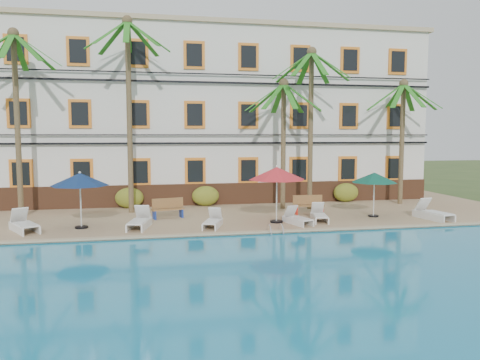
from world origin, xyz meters
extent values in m
plane|color=#384C23|center=(0.00, 0.00, 0.00)|extent=(100.00, 100.00, 0.00)
cube|color=tan|center=(0.00, 5.00, 0.12)|extent=(30.00, 12.00, 0.25)
cube|color=#1780AE|center=(0.00, -7.00, 0.10)|extent=(26.00, 12.00, 0.20)
cube|color=tan|center=(0.00, -0.90, 0.28)|extent=(30.00, 0.35, 0.06)
cube|color=silver|center=(0.00, 10.00, 5.25)|extent=(25.00, 6.00, 10.00)
cube|color=brown|center=(0.00, 6.94, 0.85)|extent=(25.00, 0.12, 1.20)
cube|color=tan|center=(0.00, 10.00, 10.35)|extent=(25.40, 6.40, 0.25)
cube|color=orange|center=(-10.50, 6.95, 2.15)|extent=(1.15, 0.10, 1.50)
cube|color=black|center=(-10.50, 6.90, 2.15)|extent=(0.85, 0.04, 1.20)
cube|color=orange|center=(-7.50, 6.95, 2.15)|extent=(1.15, 0.10, 1.50)
cube|color=black|center=(-7.50, 6.90, 2.15)|extent=(0.85, 0.04, 1.20)
cube|color=orange|center=(-4.50, 6.95, 2.15)|extent=(1.15, 0.10, 1.50)
cube|color=black|center=(-4.50, 6.90, 2.15)|extent=(0.85, 0.04, 1.20)
cube|color=orange|center=(-1.50, 6.95, 2.15)|extent=(1.15, 0.10, 1.50)
cube|color=black|center=(-1.50, 6.90, 2.15)|extent=(0.85, 0.04, 1.20)
cube|color=orange|center=(1.50, 6.95, 2.15)|extent=(1.15, 0.10, 1.50)
cube|color=black|center=(1.50, 6.90, 2.15)|extent=(0.85, 0.04, 1.20)
cube|color=orange|center=(4.50, 6.95, 2.15)|extent=(1.15, 0.10, 1.50)
cube|color=black|center=(4.50, 6.90, 2.15)|extent=(0.85, 0.04, 1.20)
cube|color=orange|center=(7.50, 6.95, 2.15)|extent=(1.15, 0.10, 1.50)
cube|color=black|center=(7.50, 6.90, 2.15)|extent=(0.85, 0.04, 1.20)
cube|color=orange|center=(10.50, 6.95, 2.15)|extent=(1.15, 0.10, 1.50)
cube|color=black|center=(10.50, 6.90, 2.15)|extent=(0.85, 0.04, 1.20)
cube|color=orange|center=(-10.50, 6.95, 5.25)|extent=(1.15, 0.10, 1.50)
cube|color=black|center=(-10.50, 6.90, 5.25)|extent=(0.85, 0.04, 1.20)
cube|color=orange|center=(-7.50, 6.95, 5.25)|extent=(1.15, 0.10, 1.50)
cube|color=black|center=(-7.50, 6.90, 5.25)|extent=(0.85, 0.04, 1.20)
cube|color=orange|center=(-4.50, 6.95, 5.25)|extent=(1.15, 0.10, 1.50)
cube|color=black|center=(-4.50, 6.90, 5.25)|extent=(0.85, 0.04, 1.20)
cube|color=orange|center=(-1.50, 6.95, 5.25)|extent=(1.15, 0.10, 1.50)
cube|color=black|center=(-1.50, 6.90, 5.25)|extent=(0.85, 0.04, 1.20)
cube|color=orange|center=(1.50, 6.95, 5.25)|extent=(1.15, 0.10, 1.50)
cube|color=black|center=(1.50, 6.90, 5.25)|extent=(0.85, 0.04, 1.20)
cube|color=orange|center=(4.50, 6.95, 5.25)|extent=(1.15, 0.10, 1.50)
cube|color=black|center=(4.50, 6.90, 5.25)|extent=(0.85, 0.04, 1.20)
cube|color=orange|center=(7.50, 6.95, 5.25)|extent=(1.15, 0.10, 1.50)
cube|color=black|center=(7.50, 6.90, 5.25)|extent=(0.85, 0.04, 1.20)
cube|color=orange|center=(10.50, 6.95, 5.25)|extent=(1.15, 0.10, 1.50)
cube|color=black|center=(10.50, 6.90, 5.25)|extent=(0.85, 0.04, 1.20)
cube|color=orange|center=(-10.50, 6.95, 8.45)|extent=(1.15, 0.10, 1.50)
cube|color=black|center=(-10.50, 6.90, 8.45)|extent=(0.85, 0.04, 1.20)
cube|color=orange|center=(-7.50, 6.95, 8.45)|extent=(1.15, 0.10, 1.50)
cube|color=black|center=(-7.50, 6.90, 8.45)|extent=(0.85, 0.04, 1.20)
cube|color=orange|center=(-4.50, 6.95, 8.45)|extent=(1.15, 0.10, 1.50)
cube|color=black|center=(-4.50, 6.90, 8.45)|extent=(0.85, 0.04, 1.20)
cube|color=orange|center=(-1.50, 6.95, 8.45)|extent=(1.15, 0.10, 1.50)
cube|color=black|center=(-1.50, 6.90, 8.45)|extent=(0.85, 0.04, 1.20)
cube|color=orange|center=(1.50, 6.95, 8.45)|extent=(1.15, 0.10, 1.50)
cube|color=black|center=(1.50, 6.90, 8.45)|extent=(0.85, 0.04, 1.20)
cube|color=orange|center=(4.50, 6.95, 8.45)|extent=(1.15, 0.10, 1.50)
cube|color=black|center=(4.50, 6.90, 8.45)|extent=(0.85, 0.04, 1.20)
cube|color=orange|center=(7.50, 6.95, 8.45)|extent=(1.15, 0.10, 1.50)
cube|color=black|center=(7.50, 6.90, 8.45)|extent=(0.85, 0.04, 1.20)
cube|color=orange|center=(10.50, 6.95, 8.45)|extent=(1.15, 0.10, 1.50)
cube|color=black|center=(10.50, 6.90, 8.45)|extent=(0.85, 0.04, 1.20)
cube|color=black|center=(0.00, 6.80, 3.70)|extent=(25.00, 0.08, 0.10)
cube|color=black|center=(0.00, 6.80, 4.15)|extent=(25.00, 0.08, 0.06)
cube|color=black|center=(0.00, 6.80, 7.00)|extent=(25.00, 0.08, 0.10)
cube|color=black|center=(0.00, 6.80, 7.45)|extent=(25.00, 0.08, 0.06)
cylinder|color=brown|center=(-9.99, 4.61, 4.52)|extent=(0.26, 0.26, 8.53)
sphere|color=brown|center=(-9.99, 4.61, 8.78)|extent=(0.50, 0.50, 0.50)
cube|color=#22721B|center=(-9.99, 5.64, 8.07)|extent=(0.28, 2.07, 1.45)
cube|color=#22721B|center=(-10.71, 5.34, 8.07)|extent=(1.66, 1.66, 1.45)
cube|color=#22721B|center=(-9.99, 3.59, 8.07)|extent=(0.28, 2.07, 1.45)
cube|color=#22721B|center=(-9.26, 3.89, 8.07)|extent=(1.66, 1.66, 1.45)
cube|color=#22721B|center=(-8.96, 4.61, 8.07)|extent=(2.07, 0.28, 1.45)
cube|color=#22721B|center=(-9.26, 5.34, 8.07)|extent=(1.66, 1.66, 1.45)
cylinder|color=brown|center=(-4.92, 5.13, 4.97)|extent=(0.26, 0.26, 9.44)
sphere|color=brown|center=(-4.92, 5.13, 9.69)|extent=(0.50, 0.50, 0.50)
cube|color=#22721B|center=(-4.92, 6.16, 8.98)|extent=(0.28, 2.07, 1.45)
cube|color=#22721B|center=(-5.65, 5.86, 8.98)|extent=(1.66, 1.66, 1.45)
cube|color=#22721B|center=(-5.95, 5.13, 8.98)|extent=(2.07, 0.28, 1.45)
cube|color=#22721B|center=(-5.65, 4.41, 8.98)|extent=(1.66, 1.66, 1.45)
cube|color=#22721B|center=(-4.92, 4.11, 8.98)|extent=(0.28, 2.07, 1.45)
cube|color=#22721B|center=(-4.20, 4.41, 8.98)|extent=(1.66, 1.66, 1.45)
cube|color=#22721B|center=(-3.90, 5.13, 8.98)|extent=(2.07, 0.28, 1.45)
cube|color=#22721B|center=(-4.20, 5.86, 8.98)|extent=(1.66, 1.66, 1.45)
cylinder|color=brown|center=(2.93, 4.85, 3.54)|extent=(0.26, 0.26, 6.57)
sphere|color=brown|center=(2.93, 4.85, 6.82)|extent=(0.50, 0.50, 0.50)
cube|color=#22721B|center=(2.93, 5.87, 6.11)|extent=(0.28, 2.07, 1.45)
cube|color=#22721B|center=(2.21, 5.57, 6.11)|extent=(1.66, 1.66, 1.45)
cube|color=#22721B|center=(1.91, 4.85, 6.11)|extent=(2.07, 0.28, 1.45)
cube|color=#22721B|center=(2.21, 4.12, 6.11)|extent=(1.66, 1.66, 1.45)
cube|color=#22721B|center=(2.93, 3.82, 6.11)|extent=(0.28, 2.07, 1.45)
cube|color=#22721B|center=(3.66, 4.12, 6.11)|extent=(1.66, 1.66, 1.45)
cube|color=#22721B|center=(3.96, 4.85, 6.11)|extent=(2.07, 0.28, 1.45)
cube|color=#22721B|center=(3.66, 5.57, 6.11)|extent=(1.66, 1.66, 1.45)
cylinder|color=brown|center=(4.30, 4.51, 4.33)|extent=(0.26, 0.26, 8.16)
sphere|color=brown|center=(4.30, 4.51, 8.41)|extent=(0.50, 0.50, 0.50)
cube|color=#22721B|center=(4.30, 5.53, 7.69)|extent=(0.28, 2.07, 1.45)
cube|color=#22721B|center=(3.58, 5.23, 7.69)|extent=(1.66, 1.66, 1.45)
cube|color=#22721B|center=(3.28, 4.51, 7.69)|extent=(2.07, 0.28, 1.45)
cube|color=#22721B|center=(3.58, 3.78, 7.69)|extent=(1.66, 1.66, 1.45)
cube|color=#22721B|center=(4.30, 3.48, 7.69)|extent=(0.28, 2.07, 1.45)
cube|color=#22721B|center=(5.03, 3.78, 7.69)|extent=(1.66, 1.66, 1.45)
cube|color=#22721B|center=(5.33, 4.51, 7.69)|extent=(2.07, 0.28, 1.45)
cube|color=#22721B|center=(5.03, 5.23, 7.69)|extent=(1.66, 1.66, 1.45)
cylinder|color=brown|center=(9.97, 5.27, 3.62)|extent=(0.26, 0.26, 6.74)
sphere|color=brown|center=(9.97, 5.27, 6.99)|extent=(0.50, 0.50, 0.50)
cube|color=#22721B|center=(9.97, 6.29, 6.28)|extent=(0.28, 2.07, 1.45)
cube|color=#22721B|center=(9.25, 5.99, 6.28)|extent=(1.66, 1.66, 1.45)
cube|color=#22721B|center=(8.94, 5.27, 6.28)|extent=(2.07, 0.28, 1.45)
cube|color=#22721B|center=(9.25, 4.54, 6.28)|extent=(1.66, 1.66, 1.45)
cube|color=#22721B|center=(9.97, 4.24, 6.28)|extent=(0.28, 2.07, 1.45)
cube|color=#22721B|center=(10.70, 4.54, 6.28)|extent=(1.66, 1.66, 1.45)
cube|color=#22721B|center=(11.00, 5.27, 6.28)|extent=(2.07, 0.28, 1.45)
cube|color=#22721B|center=(10.70, 5.99, 6.28)|extent=(1.66, 1.66, 1.45)
ellipsoid|color=#295C1A|center=(-5.07, 6.60, 0.80)|extent=(1.50, 0.90, 1.10)
ellipsoid|color=#295C1A|center=(-0.98, 6.60, 0.80)|extent=(1.50, 0.90, 1.10)
ellipsoid|color=#295C1A|center=(7.27, 6.60, 0.80)|extent=(1.50, 0.90, 1.10)
cylinder|color=black|center=(-6.84, 1.42, 0.29)|extent=(0.54, 0.54, 0.08)
cylinder|color=silver|center=(-6.84, 1.42, 1.40)|extent=(0.06, 0.06, 2.30)
cone|color=navy|center=(-6.84, 1.42, 2.31)|extent=(2.39, 2.39, 0.53)
sphere|color=silver|center=(-6.84, 1.42, 2.60)|extent=(0.10, 0.10, 0.10)
cylinder|color=black|center=(1.54, 1.10, 0.29)|extent=(0.57, 0.57, 0.08)
cylinder|color=silver|center=(1.54, 1.10, 1.48)|extent=(0.06, 0.06, 2.46)
cone|color=red|center=(1.54, 1.10, 2.45)|extent=(2.56, 2.56, 0.56)
sphere|color=silver|center=(1.54, 1.10, 2.76)|extent=(0.10, 0.10, 0.10)
cylinder|color=black|center=(6.51, 1.65, 0.28)|extent=(0.49, 0.49, 0.07)
cylinder|color=silver|center=(6.51, 1.65, 1.30)|extent=(0.06, 0.06, 2.10)
cone|color=#0D4C3B|center=(6.51, 1.65, 2.13)|extent=(2.19, 2.19, 0.48)
sphere|color=silver|center=(6.51, 1.65, 2.39)|extent=(0.10, 0.10, 0.10)
cube|color=silver|center=(-8.87, 0.87, 0.59)|extent=(1.22, 1.50, 0.06)
cube|color=silver|center=(-9.33, 1.70, 0.83)|extent=(0.80, 0.75, 0.68)
cube|color=silver|center=(-9.27, 0.95, 0.41)|extent=(1.01, 1.73, 0.32)
cube|color=silver|center=(-8.72, 1.26, 0.41)|extent=(1.01, 1.73, 0.32)
cube|color=silver|center=(-4.50, 0.67, 0.58)|extent=(0.90, 1.45, 0.06)
cube|color=silver|center=(-4.30, 1.59, 0.82)|extent=(0.72, 0.62, 0.67)
cube|color=silver|center=(-4.75, 0.99, 0.41)|extent=(0.47, 1.89, 0.31)
cube|color=silver|center=(-4.14, 0.86, 0.41)|extent=(0.47, 1.89, 0.31)
cube|color=silver|center=(-1.48, 0.32, 0.54)|extent=(0.89, 1.28, 0.05)
cube|color=silver|center=(-1.21, 1.09, 0.74)|extent=(0.65, 0.58, 0.58)
cube|color=silver|center=(-1.66, 0.62, 0.38)|extent=(0.60, 1.59, 0.27)
cube|color=silver|center=(-1.15, 0.44, 0.38)|extent=(0.60, 1.59, 0.27)
cube|color=silver|center=(2.42, 0.32, 0.53)|extent=(0.83, 1.25, 0.05)
cube|color=silver|center=(2.20, 1.08, 0.74)|extent=(0.63, 0.56, 0.58)
cube|color=silver|center=(2.10, 0.45, 0.38)|extent=(0.51, 1.59, 0.27)
cube|color=silver|center=(2.61, 0.60, 0.38)|extent=(0.51, 1.59, 0.27)
cube|color=silver|center=(3.49, 0.78, 0.55)|extent=(0.80, 1.30, 0.06)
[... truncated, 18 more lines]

